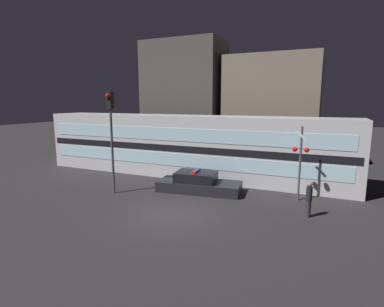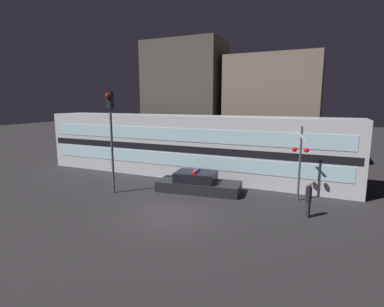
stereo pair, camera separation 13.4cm
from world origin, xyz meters
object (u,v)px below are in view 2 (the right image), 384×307
Objects in this scene: pedestrian at (308,200)px; train at (186,146)px; police_car at (198,184)px; traffic_light_corner at (111,125)px; crossing_signal_near at (300,157)px.

train is at bearing 149.78° from pedestrian.
traffic_light_corner is at bearing -159.11° from police_car.
police_car is 6.33m from pedestrian.
crossing_signal_near is (-0.62, 2.24, 1.51)m from pedestrian.
train is 13.59× the size of pedestrian.
train is 5.62× the size of crossing_signal_near.
police_car is 1.27× the size of crossing_signal_near.
train reaches higher than crossing_signal_near.
police_car is at bearing 27.98° from traffic_light_corner.
train is at bearing 161.11° from crossing_signal_near.
pedestrian is at bearing -74.45° from crossing_signal_near.
crossing_signal_near is at bearing -0.62° from police_car.
crossing_signal_near is at bearing -18.89° from train.
pedestrian is at bearing -21.91° from police_car.
crossing_signal_near is (5.48, 0.62, 1.88)m from police_car.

